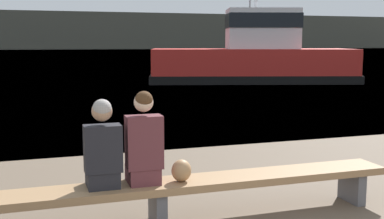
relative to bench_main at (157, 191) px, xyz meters
The scene contains 8 objects.
water_surface 123.57m from the bench_main, 89.59° to the left, with size 240.00×240.00×0.00m, color #5684A3.
far_shoreline 131.01m from the bench_main, 89.61° to the left, with size 600.00×12.00×9.85m, color #4C4C42.
bench_main is the anchor object (origin of this frame).
person_left 0.78m from the bench_main, behind, with size 0.39×0.39×0.95m.
person_right 0.56m from the bench_main, behind, with size 0.39×0.39×1.02m.
shopping_bag 0.34m from the bench_main, ahead, with size 0.22×0.21×0.25m.
tugboat_red 19.53m from the bench_main, 61.63° to the left, with size 10.78×6.36×5.72m.
moored_sailboat 29.91m from the bench_main, 62.87° to the left, with size 6.67×3.61×7.81m.
Camera 1 is at (-2.10, -2.25, 2.01)m, focal length 45.00 mm.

